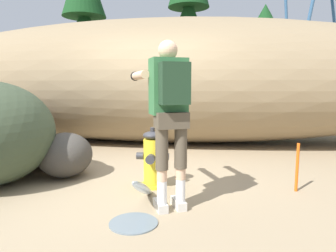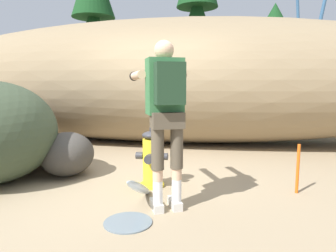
% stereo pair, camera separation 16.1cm
% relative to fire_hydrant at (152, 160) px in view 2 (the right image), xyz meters
% --- Properties ---
extents(ground_plane, '(56.00, 56.00, 0.04)m').
position_rel_fire_hydrant_xyz_m(ground_plane, '(-0.30, 0.16, -0.37)').
color(ground_plane, '#998466').
extents(dirt_embankment, '(13.68, 3.20, 2.78)m').
position_rel_fire_hydrant_xyz_m(dirt_embankment, '(-0.30, 3.23, 1.04)').
color(dirt_embankment, '#897556').
rests_on(dirt_embankment, ground_plane).
extents(fire_hydrant, '(0.41, 0.36, 0.77)m').
position_rel_fire_hydrant_xyz_m(fire_hydrant, '(0.00, 0.00, 0.00)').
color(fire_hydrant, yellow).
rests_on(fire_hydrant, ground_plane).
extents(hydrant_water_jet, '(0.46, 1.15, 0.51)m').
position_rel_fire_hydrant_xyz_m(hydrant_water_jet, '(0.00, -0.70, -0.20)').
color(hydrant_water_jet, silver).
rests_on(hydrant_water_jet, ground_plane).
extents(utility_worker, '(0.76, 1.04, 1.74)m').
position_rel_fire_hydrant_xyz_m(utility_worker, '(0.28, -0.64, 0.76)').
color(utility_worker, beige).
rests_on(utility_worker, ground_plane).
extents(boulder_mid, '(1.87, 1.99, 0.94)m').
position_rel_fire_hydrant_xyz_m(boulder_mid, '(-2.83, 1.02, 0.12)').
color(boulder_mid, '#42382B').
rests_on(boulder_mid, ground_plane).
extents(boulder_small, '(0.71, 0.82, 0.50)m').
position_rel_fire_hydrant_xyz_m(boulder_small, '(-1.85, 0.75, -0.11)').
color(boulder_small, '#453935').
rests_on(boulder_small, ground_plane).
extents(boulder_outlier, '(0.86, 0.91, 0.63)m').
position_rel_fire_hydrant_xyz_m(boulder_outlier, '(-1.31, 0.28, -0.04)').
color(boulder_outlier, '#3D3934').
rests_on(boulder_outlier, ground_plane).
extents(pine_tree_far_left, '(2.65, 2.65, 6.68)m').
position_rel_fire_hydrant_xyz_m(pine_tree_far_left, '(-4.14, 8.13, 3.21)').
color(pine_tree_far_left, '#47331E').
rests_on(pine_tree_far_left, ground_plane).
extents(pine_tree_left, '(2.53, 2.53, 7.35)m').
position_rel_fire_hydrant_xyz_m(pine_tree_left, '(-0.05, 8.72, 3.54)').
color(pine_tree_left, '#47331E').
rests_on(pine_tree_left, ground_plane).
extents(pine_tree_center, '(2.97, 2.97, 4.50)m').
position_rel_fire_hydrant_xyz_m(pine_tree_center, '(2.97, 8.96, 2.10)').
color(pine_tree_center, '#47331E').
rests_on(pine_tree_center, ground_plane).
extents(survey_stake, '(0.04, 0.04, 0.60)m').
position_rel_fire_hydrant_xyz_m(survey_stake, '(1.78, 0.05, -0.05)').
color(survey_stake, '#E55914').
rests_on(survey_stake, ground_plane).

